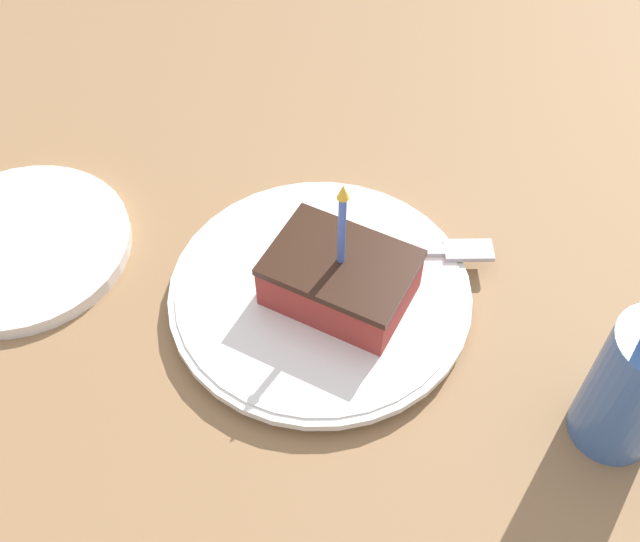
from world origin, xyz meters
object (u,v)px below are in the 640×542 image
at_px(cake_slice, 340,277).
at_px(side_plate, 22,246).
at_px(plate, 320,293).
at_px(bottle, 637,383).
at_px(fork, 406,251).

bearing_deg(cake_slice, side_plate, 104.96).
bearing_deg(side_plate, cake_slice, -75.04).
xyz_separation_m(plate, bottle, (-0.01, -0.26, 0.06)).
bearing_deg(plate, bottle, -91.13).
xyz_separation_m(plate, fork, (0.07, -0.05, 0.01)).
xyz_separation_m(plate, side_plate, (-0.08, 0.28, -0.00)).
distance_m(cake_slice, bottle, 0.25).
relative_size(plate, fork, 1.55).
height_order(fork, bottle, bottle).
relative_size(cake_slice, bottle, 0.77).
xyz_separation_m(plate, cake_slice, (0.00, -0.02, 0.03)).
height_order(cake_slice, fork, cake_slice).
distance_m(plate, side_plate, 0.29).
xyz_separation_m(fork, side_plate, (-0.15, 0.33, -0.01)).
xyz_separation_m(bottle, side_plate, (-0.07, 0.54, -0.06)).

